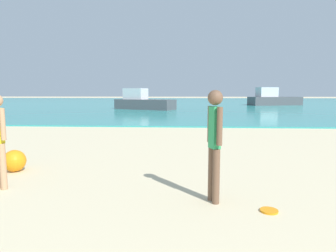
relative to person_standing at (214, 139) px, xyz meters
name	(u,v)px	position (x,y,z in m)	size (l,w,h in m)	color
water	(181,102)	(-1.11, 38.32, -0.84)	(160.00, 60.00, 0.06)	teal
person_standing	(214,139)	(0.00, 0.00, 0.00)	(0.20, 0.34, 1.54)	brown
frisbee	(269,211)	(0.67, -0.30, -0.86)	(0.22, 0.22, 0.03)	orange
boat_near	(143,102)	(-4.07, 20.52, -0.20)	(5.47, 3.76, 1.79)	#4C4C51
boat_far	(273,99)	(9.43, 29.08, -0.13)	(6.13, 3.39, 1.99)	#4C4C51
beach_ball	(14,161)	(-3.64, 1.30, -0.67)	(0.42, 0.42, 0.42)	orange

